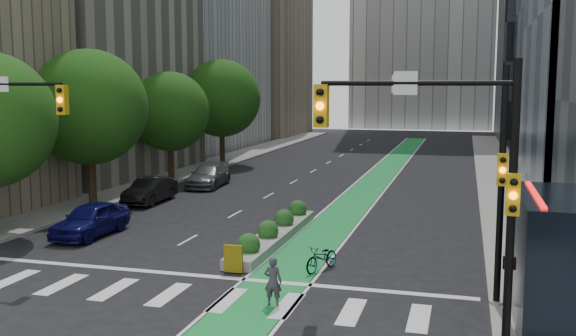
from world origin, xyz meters
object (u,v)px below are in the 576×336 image
Objects in this scene: parked_car_left_mid at (150,190)px; pedestrian_far at (531,227)px; bicycle at (322,258)px; cyclist at (273,281)px; median_planter at (275,232)px; pedestrian_near at (519,253)px; parked_car_left_far at (208,176)px; parked_car_left_near at (91,219)px.

pedestrian_far is (20.16, -6.20, 0.38)m from parked_car_left_mid.
bicycle is 0.42× the size of parked_car_left_mid.
cyclist is 11.96m from pedestrian_far.
pedestrian_far is (10.58, 0.57, 0.74)m from median_planter.
parked_car_left_mid is at bearing 41.71° from pedestrian_near.
parked_car_left_mid is 22.04m from pedestrian_near.
parked_car_left_far is 2.86× the size of pedestrian_near.
median_planter is at bearing -61.53° from parked_car_left_far.
parked_car_left_far is 25.12m from pedestrian_near.
pedestrian_near reaches higher than parked_car_left_far.
bicycle is at bearing 73.05° from pedestrian_near.
pedestrian_far is at bearing -18.67° from parked_car_left_mid.
parked_car_left_near reaches higher than median_planter.
parked_car_left_far is at bearing -64.61° from cyclist.
cyclist is 12.54m from parked_car_left_near.
pedestrian_near reaches higher than bicycle.
cyclist is 8.73m from pedestrian_near.
cyclist is 24.13m from parked_car_left_far.
parked_car_left_far is 23.10m from pedestrian_far.
pedestrian_far is at bearing 6.88° from parked_car_left_near.
cyclist is 19.09m from parked_car_left_mid.
parked_car_left_mid is at bearing -51.46° from pedestrian_far.
cyclist is (2.37, -8.13, 0.40)m from median_planter.
parked_car_left_mid and parked_car_left_far have the same top height.
parked_car_left_near reaches higher than parked_car_left_mid.
pedestrian_near reaches higher than median_planter.
median_planter is 10.52m from pedestrian_near.
median_planter is 2.02× the size of parked_car_left_far.
pedestrian_near is at bearing -20.27° from median_planter.
parked_car_left_mid is at bearing -102.44° from parked_car_left_far.
bicycle is at bearing -53.24° from median_planter.
bicycle is 20.91m from parked_car_left_far.
parked_car_left_near is at bearing -28.23° from pedestrian_far.
parked_car_left_mid is (-9.58, 6.76, 0.36)m from median_planter.
pedestrian_far reaches higher than parked_car_left_mid.
pedestrian_far is (8.21, 8.69, 0.35)m from cyclist.
parked_car_left_near is 8.33m from parked_car_left_mid.
median_planter is 15.91m from parked_car_left_far.
median_planter is at bearing -75.62° from cyclist.
parked_car_left_far is (-11.05, 21.45, -0.04)m from cyclist.
median_planter is 2.28× the size of parked_car_left_near.
parked_car_left_far is at bearing 146.08° from bicycle.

